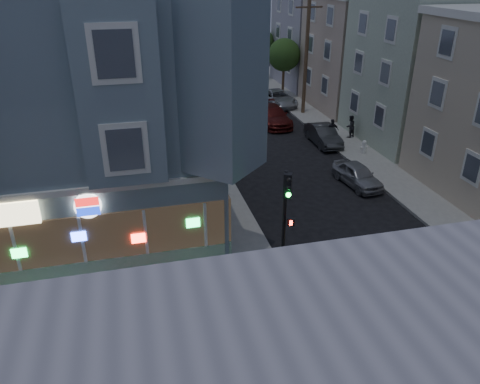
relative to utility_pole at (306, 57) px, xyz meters
name	(u,v)px	position (x,y,z in m)	size (l,w,h in m)	color
ground	(227,327)	(-12.00, -24.00, -4.80)	(120.00, 120.00, 0.00)	black
sidewalk_ne	(423,108)	(11.00, -1.00, -4.72)	(24.00, 42.00, 0.15)	gray
corner_building	(52,97)	(-18.00, -13.02, 1.02)	(14.60, 14.60, 11.40)	slate
row_house_b	(451,63)	(7.50, -8.00, 0.60)	(12.00, 8.60, 10.50)	#A0B19A
row_house_c	(383,53)	(7.50, 1.00, -0.15)	(12.00, 8.60, 9.00)	tan
row_house_d	(339,31)	(7.50, 10.00, 0.60)	(12.00, 8.60, 10.50)	gray
utility_pole	(306,57)	(0.00, 0.00, 0.00)	(2.20, 0.30, 9.00)	#4C3826
street_tree_near	(284,55)	(0.20, 6.00, -0.86)	(3.00, 3.00, 5.30)	#4C3826
street_tree_far	(260,43)	(0.20, 14.00, -0.86)	(3.00, 3.00, 5.30)	#4C3826
running_child	(339,300)	(-8.03, -24.50, -4.01)	(0.57, 0.37, 1.56)	tan
pedestrian_a	(350,126)	(1.00, -6.84, -3.84)	(0.79, 0.61, 1.62)	black
pedestrian_b	(332,131)	(-0.70, -7.48, -3.82)	(0.97, 0.41, 1.66)	black
parked_car_a	(357,175)	(-2.13, -14.27, -4.16)	(1.50, 3.73, 1.27)	#94969B
parked_car_b	(323,135)	(-1.30, -7.38, -4.12)	(1.44, 4.12, 1.36)	#323436
parked_car_c	(273,116)	(-3.40, -2.18, -4.06)	(2.06, 5.07, 1.47)	#521512
parked_car_d	(278,98)	(-1.30, 3.02, -4.10)	(2.32, 5.02, 1.40)	#A3A8AD
traffic_signal	(286,208)	(-9.18, -21.82, -1.55)	(0.59, 0.51, 4.58)	black
fire_hydrant	(364,146)	(0.49, -10.01, -4.18)	(0.51, 0.30, 0.89)	white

